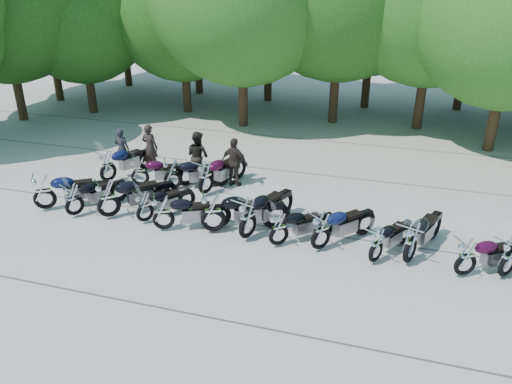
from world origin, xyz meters
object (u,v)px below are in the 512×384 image
(motorcycle_8, at_px, (321,230))
(motorcycle_16, at_px, (206,176))
(motorcycle_2, at_px, (108,198))
(motorcycle_9, at_px, (377,244))
(motorcycle_6, at_px, (248,217))
(motorcycle_11, at_px, (467,256))
(motorcycle_3, at_px, (144,206))
(motorcycle_0, at_px, (44,191))
(motorcycle_14, at_px, (140,171))
(motorcycle_4, at_px, (163,212))
(motorcycle_13, at_px, (107,165))
(motorcycle_7, at_px, (279,228))
(motorcycle_1, at_px, (74,199))
(rider_0, at_px, (122,149))
(motorcycle_5, at_px, (213,211))
(rider_1, at_px, (198,156))
(motorcycle_15, at_px, (173,173))
(motorcycle_12, at_px, (509,256))
(motorcycle_10, at_px, (411,241))
(rider_3, at_px, (150,147))
(rider_2, at_px, (235,162))

(motorcycle_8, height_order, motorcycle_16, motorcycle_16)
(motorcycle_2, relative_size, motorcycle_9, 1.23)
(motorcycle_6, relative_size, motorcycle_11, 1.19)
(motorcycle_9, bearing_deg, motorcycle_6, 24.78)
(motorcycle_3, bearing_deg, motorcycle_0, 36.28)
(motorcycle_3, relative_size, motorcycle_14, 0.93)
(motorcycle_2, relative_size, motorcycle_11, 1.18)
(motorcycle_11, bearing_deg, motorcycle_9, 58.41)
(motorcycle_2, xyz_separation_m, motorcycle_4, (1.97, -0.24, -0.08))
(motorcycle_4, relative_size, motorcycle_13, 0.94)
(motorcycle_8, bearing_deg, motorcycle_7, 45.35)
(motorcycle_1, height_order, motorcycle_7, motorcycle_1)
(rider_0, bearing_deg, motorcycle_1, 94.76)
(motorcycle_1, distance_m, motorcycle_5, 4.55)
(rider_1, bearing_deg, motorcycle_9, 170.92)
(rider_1, bearing_deg, rider_0, 17.91)
(motorcycle_0, relative_size, motorcycle_15, 1.07)
(motorcycle_12, bearing_deg, motorcycle_3, 38.56)
(motorcycle_3, distance_m, motorcycle_11, 9.10)
(motorcycle_5, distance_m, motorcycle_6, 1.07)
(motorcycle_10, distance_m, motorcycle_11, 1.37)
(motorcycle_3, xyz_separation_m, motorcycle_9, (6.90, -0.30, 0.01))
(motorcycle_11, bearing_deg, motorcycle_0, 58.26)
(motorcycle_12, xyz_separation_m, motorcycle_14, (-11.56, 2.46, -0.02))
(motorcycle_0, relative_size, motorcycle_12, 1.08)
(motorcycle_5, distance_m, motorcycle_11, 6.87)
(motorcycle_15, xyz_separation_m, rider_3, (-1.65, 1.53, 0.26))
(motorcycle_1, relative_size, motorcycle_14, 1.00)
(motorcycle_10, bearing_deg, rider_0, 1.80)
(motorcycle_4, xyz_separation_m, motorcycle_8, (4.62, 0.21, 0.02))
(motorcycle_0, relative_size, motorcycle_11, 1.13)
(motorcycle_3, distance_m, motorcycle_8, 5.40)
(motorcycle_5, height_order, motorcycle_6, same)
(motorcycle_1, bearing_deg, motorcycle_15, -99.66)
(motorcycle_4, bearing_deg, motorcycle_1, 63.70)
(motorcycle_4, bearing_deg, rider_0, 17.12)
(motorcycle_0, bearing_deg, rider_2, -88.94)
(motorcycle_14, distance_m, rider_0, 2.09)
(motorcycle_6, relative_size, motorcycle_9, 1.25)
(motorcycle_4, xyz_separation_m, motorcycle_15, (-1.01, 2.79, 0.01))
(motorcycle_1, distance_m, rider_3, 4.29)
(motorcycle_5, relative_size, motorcycle_6, 1.00)
(motorcycle_15, distance_m, rider_0, 3.07)
(motorcycle_7, xyz_separation_m, motorcycle_8, (1.16, 0.12, 0.06))
(motorcycle_3, bearing_deg, motorcycle_6, -147.81)
(motorcycle_5, xyz_separation_m, motorcycle_12, (7.85, -0.05, -0.09))
(motorcycle_2, height_order, motorcycle_12, motorcycle_2)
(motorcycle_4, distance_m, motorcycle_12, 9.31)
(motorcycle_8, bearing_deg, motorcycle_0, 40.12)
(motorcycle_14, xyz_separation_m, rider_3, (-0.41, 1.61, 0.28))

